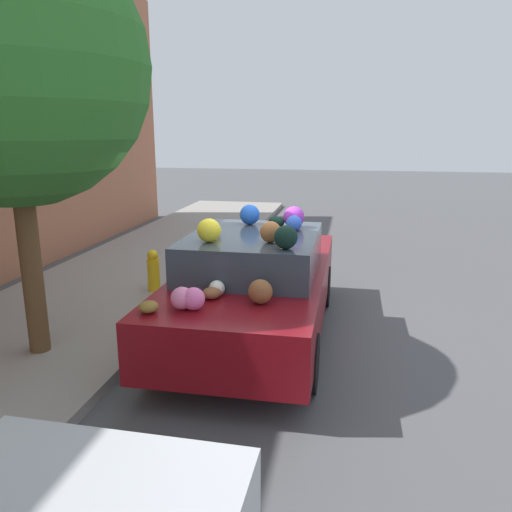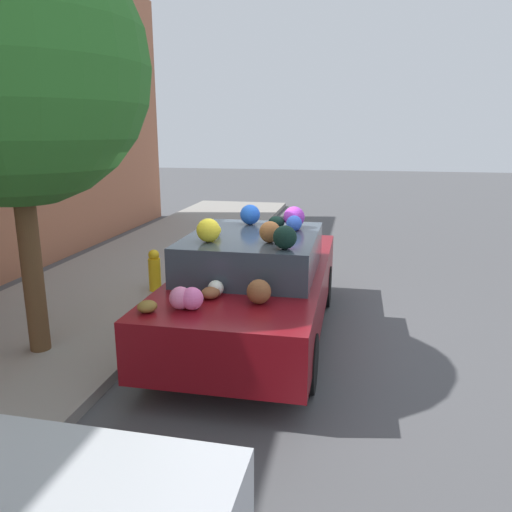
{
  "view_description": "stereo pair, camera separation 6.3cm",
  "coord_description": "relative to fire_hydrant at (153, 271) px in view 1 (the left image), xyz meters",
  "views": [
    {
      "loc": [
        -6.27,
        -1.37,
        2.73
      ],
      "look_at": [
        0.0,
        -0.18,
        1.12
      ],
      "focal_mm": 35.0,
      "sensor_mm": 36.0,
      "label": 1
    },
    {
      "loc": [
        -6.26,
        -1.43,
        2.73
      ],
      "look_at": [
        0.0,
        -0.18,
        1.12
      ],
      "focal_mm": 35.0,
      "sensor_mm": 36.0,
      "label": 2
    }
  ],
  "objects": [
    {
      "name": "ground_plane",
      "position": [
        -1.22,
        -1.79,
        -0.48
      ],
      "size": [
        60.0,
        60.0,
        0.0
      ],
      "primitive_type": "plane",
      "color": "#4C4C4F"
    },
    {
      "name": "sidewalk_curb",
      "position": [
        -1.22,
        0.91,
        -0.41
      ],
      "size": [
        24.0,
        3.2,
        0.13
      ],
      "color": "gray",
      "rests_on": "ground"
    },
    {
      "name": "art_car",
      "position": [
        -1.25,
        -1.96,
        0.3
      ],
      "size": [
        4.45,
        1.86,
        1.74
      ],
      "rotation": [
        0.0,
        0.0,
        -0.0
      ],
      "color": "maroon",
      "rests_on": "ground"
    },
    {
      "name": "fire_hydrant",
      "position": [
        0.0,
        0.0,
        0.0
      ],
      "size": [
        0.2,
        0.2,
        0.7
      ],
      "color": "gold",
      "rests_on": "sidewalk_curb"
    },
    {
      "name": "street_tree",
      "position": [
        -2.46,
        0.48,
        2.91
      ],
      "size": [
        3.02,
        3.02,
        4.78
      ],
      "color": "brown",
      "rests_on": "sidewalk_curb"
    }
  ]
}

